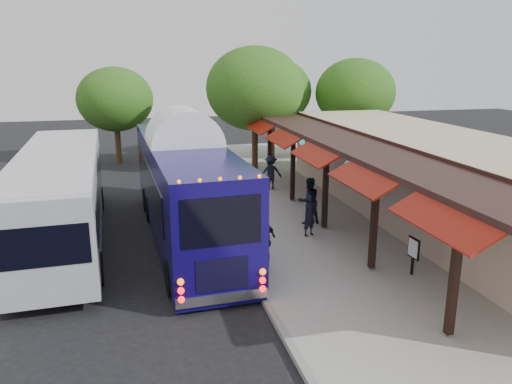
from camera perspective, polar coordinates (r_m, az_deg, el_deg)
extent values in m
plane|color=black|center=(15.04, -0.24, -10.76)|extent=(90.00, 90.00, 0.00)
cube|color=#9E9B93|center=(20.09, 11.01, -4.05)|extent=(10.00, 40.00, 0.15)
cube|color=gray|center=(18.62, -3.02, -5.32)|extent=(0.20, 40.00, 0.16)
cube|color=tan|center=(21.30, 19.83, 1.26)|extent=(5.00, 20.00, 3.60)
cube|color=black|center=(19.73, 14.08, 5.11)|extent=(0.06, 20.00, 0.60)
cube|color=#331E19|center=(19.23, 11.24, 5.33)|extent=(2.60, 20.00, 0.18)
cube|color=black|center=(12.45, 21.79, -8.47)|extent=(0.18, 0.18, 3.16)
cube|color=maroon|center=(11.76, 20.72, -2.74)|extent=(1.00, 3.20, 0.57)
cube|color=black|center=(15.63, 13.37, -3.04)|extent=(0.18, 0.18, 3.16)
cube|color=maroon|center=(15.08, 12.22, 1.68)|extent=(1.00, 3.20, 0.57)
cube|color=black|center=(19.12, 7.95, 0.53)|extent=(0.18, 0.18, 3.16)
cube|color=maroon|center=(18.67, 6.87, 4.45)|extent=(1.00, 3.20, 0.57)
cube|color=black|center=(22.78, 4.24, 2.98)|extent=(0.18, 0.18, 3.16)
cube|color=maroon|center=(22.41, 3.25, 6.29)|extent=(1.00, 3.20, 0.57)
cube|color=black|center=(26.53, 1.55, 4.73)|extent=(0.18, 0.18, 3.16)
cube|color=maroon|center=(26.22, 0.66, 7.59)|extent=(1.00, 3.20, 0.57)
sphere|color=teal|center=(13.88, 18.91, -1.10)|extent=(0.26, 0.26, 0.26)
sphere|color=teal|center=(18.14, 10.47, 3.13)|extent=(0.26, 0.26, 0.26)
sphere|color=teal|center=(22.71, 5.30, 5.68)|extent=(0.26, 0.26, 0.26)
cube|color=#100755|center=(18.48, -8.07, 0.72)|extent=(3.11, 12.10, 3.15)
cube|color=#100755|center=(18.97, -7.88, -4.33)|extent=(3.05, 11.98, 0.35)
ellipsoid|color=white|center=(18.16, -8.25, 5.48)|extent=(3.10, 11.86, 0.56)
cube|color=black|center=(12.60, -5.23, -3.51)|extent=(2.09, 0.13, 1.30)
cube|color=silver|center=(13.49, -5.06, -12.03)|extent=(2.50, 0.30, 0.28)
sphere|color=#FF0C0C|center=(13.19, -9.82, -11.59)|extent=(0.18, 0.18, 0.18)
sphere|color=#FF0C0C|center=(13.48, -0.34, -10.75)|extent=(0.18, 0.18, 0.18)
cylinder|color=black|center=(14.59, -10.48, -9.63)|extent=(0.35, 1.05, 1.04)
cylinder|color=black|center=(14.86, -1.46, -8.88)|extent=(0.35, 1.05, 1.04)
cylinder|color=black|center=(22.50, -11.90, -0.83)|extent=(0.35, 1.05, 1.04)
cylinder|color=black|center=(22.68, -6.07, -0.46)|extent=(0.35, 1.05, 1.04)
cube|color=#92959A|center=(19.41, -21.43, -0.20)|extent=(3.20, 12.42, 2.84)
cube|color=black|center=(19.58, -25.40, 0.24)|extent=(0.48, 10.46, 1.07)
cube|color=black|center=(19.21, -17.52, 0.75)|extent=(0.48, 10.46, 1.07)
cube|color=silver|center=(19.10, -21.85, 4.04)|extent=(3.14, 12.17, 0.11)
cylinder|color=black|center=(16.02, -27.26, -8.85)|extent=(0.34, 1.04, 1.03)
cylinder|color=black|center=(15.60, -18.35, -8.52)|extent=(0.34, 1.04, 1.03)
cylinder|color=black|center=(23.45, -23.04, -1.10)|extent=(0.34, 1.04, 1.03)
cylinder|color=black|center=(23.17, -17.04, -0.73)|extent=(0.34, 1.04, 1.03)
imported|color=black|center=(18.54, 6.16, -2.68)|extent=(0.68, 0.58, 1.56)
imported|color=black|center=(19.86, 6.04, -1.00)|extent=(0.99, 0.81, 1.88)
imported|color=black|center=(15.70, 1.00, -5.61)|extent=(1.05, 0.95, 1.72)
imported|color=black|center=(25.05, 1.69, 2.27)|extent=(1.20, 0.80, 1.73)
cube|color=black|center=(15.94, 17.51, -7.04)|extent=(0.07, 0.07, 1.19)
cube|color=black|center=(15.84, 17.58, -6.13)|extent=(0.08, 0.54, 0.65)
cube|color=white|center=(15.83, 17.48, -6.14)|extent=(0.04, 0.45, 0.54)
cylinder|color=#382314|center=(29.72, -0.13, 5.54)|extent=(0.36, 0.36, 3.29)
ellipsoid|color=#275715|center=(29.36, -0.13, 11.74)|extent=(5.68, 5.68, 4.83)
cylinder|color=#382314|center=(34.11, 1.86, 6.51)|extent=(0.36, 0.36, 3.00)
ellipsoid|color=#275715|center=(33.80, 1.90, 11.43)|extent=(5.18, 5.18, 4.40)
cylinder|color=#382314|center=(33.85, 11.00, 6.16)|extent=(0.36, 0.36, 2.98)
ellipsoid|color=#275715|center=(33.54, 11.25, 11.09)|extent=(5.15, 5.15, 4.38)
cylinder|color=#382314|center=(33.38, -15.49, 5.57)|extent=(0.36, 0.36, 2.75)
ellipsoid|color=#275715|center=(33.07, -15.82, 10.16)|extent=(4.74, 4.74, 4.03)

